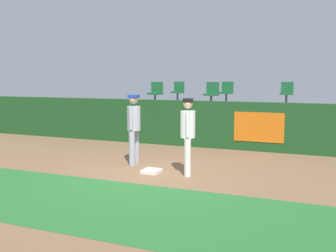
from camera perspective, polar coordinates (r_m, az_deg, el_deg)
The scene contains 12 objects.
ground_plane at distance 9.16m, azimuth -2.53°, elevation -7.02°, with size 60.00×60.00×0.00m, color brown.
grass_foreground_strip at distance 7.23m, azimuth -10.45°, elevation -10.91°, with size 18.00×2.80×0.01m, color #26662B.
first_base at distance 9.27m, azimuth -2.41°, elevation -6.59°, with size 0.40×0.40×0.08m, color white.
player_fielder_home at distance 8.92m, azimuth 2.94°, elevation -0.73°, with size 0.43×0.57×1.76m.
player_runner_visitor at distance 10.03m, azimuth -5.01°, elevation 0.25°, with size 0.38×0.50×1.80m.
field_wall at distance 12.63m, azimuth 5.14°, elevation 0.28°, with size 18.00×0.26×1.50m.
bleacher_platform at distance 15.10m, azimuth 8.07°, elevation 0.85°, with size 18.00×4.80×1.25m, color #59595E.
seat_front_center at distance 13.98m, azimuth 6.41°, elevation 4.89°, with size 0.46×0.44×0.84m.
seat_back_right at distance 15.29m, azimuth 16.95°, elevation 4.81°, with size 0.45×0.44×0.84m.
seat_back_left at distance 16.32m, azimuth 1.49°, elevation 5.22°, with size 0.44×0.44×0.84m.
seat_back_center at distance 15.69m, azimuth 8.57°, elevation 5.08°, with size 0.46×0.44×0.84m.
seat_front_left at distance 14.75m, azimuth -1.80°, elevation 5.04°, with size 0.47×0.44×0.84m.
Camera 1 is at (3.81, -8.03, 2.20)m, focal length 41.75 mm.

